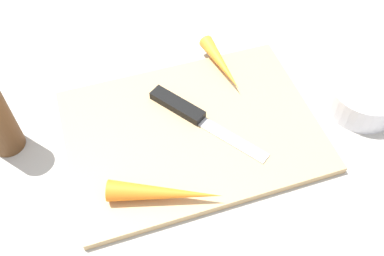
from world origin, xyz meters
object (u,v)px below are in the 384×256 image
at_px(carrot_short, 221,64).
at_px(knife, 184,110).
at_px(cutting_board, 192,130).
at_px(small_bowl, 364,97).
at_px(carrot_long, 165,193).

bearing_deg(carrot_short, knife, -57.36).
xyz_separation_m(knife, carrot_short, (-0.08, -0.07, 0.01)).
bearing_deg(cutting_board, small_bowl, 173.30).
bearing_deg(knife, carrot_short, 93.71).
xyz_separation_m(cutting_board, carrot_short, (-0.08, -0.10, 0.02)).
bearing_deg(carrot_long, carrot_short, 73.78).
relative_size(knife, small_bowl, 1.60).
distance_m(cutting_board, carrot_short, 0.13).
distance_m(carrot_long, small_bowl, 0.34).
relative_size(knife, carrot_short, 1.49).
bearing_deg(carrot_short, cutting_board, -45.76).
distance_m(cutting_board, small_bowl, 0.26).
relative_size(cutting_board, carrot_short, 3.07).
distance_m(knife, carrot_long, 0.15).
distance_m(knife, carrot_short, 0.11).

